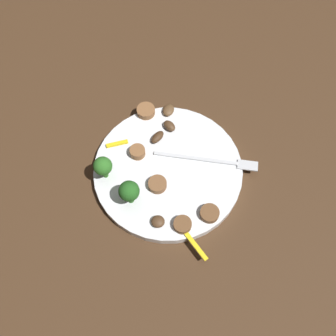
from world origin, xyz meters
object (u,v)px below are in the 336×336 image
at_px(mushroom_2, 157,137).
at_px(pepper_strip_0, 118,142).
at_px(pepper_strip_2, 195,245).
at_px(mushroom_1, 169,126).
at_px(mushroom_3, 158,221).
at_px(sausage_slice_1, 182,225).
at_px(sausage_slice_2, 138,151).
at_px(mushroom_0, 168,110).
at_px(fork, 214,161).
at_px(broccoli_floret_1, 103,166).
at_px(plate, 168,170).
at_px(sausage_slice_3, 160,186).
at_px(broccoli_floret_0, 129,192).
at_px(sausage_slice_4, 146,111).
at_px(sausage_slice_0, 210,213).

relative_size(mushroom_2, pepper_strip_0, 0.75).
bearing_deg(pepper_strip_0, pepper_strip_2, -27.24).
bearing_deg(mushroom_1, pepper_strip_2, -52.01).
bearing_deg(pepper_strip_0, mushroom_3, -36.38).
bearing_deg(mushroom_1, sausage_slice_1, -56.12).
bearing_deg(sausage_slice_2, mushroom_0, 86.79).
xyz_separation_m(fork, mushroom_1, (-0.10, 0.03, 0.00)).
bearing_deg(broccoli_floret_1, plate, 35.16).
xyz_separation_m(mushroom_0, mushroom_1, (0.02, -0.03, 0.00)).
bearing_deg(sausage_slice_3, broccoli_floret_1, -165.69).
relative_size(sausage_slice_2, sausage_slice_3, 0.86).
height_order(broccoli_floret_0, sausage_slice_4, broccoli_floret_0).
xyz_separation_m(sausage_slice_2, sausage_slice_3, (0.06, -0.04, -0.00)).
xyz_separation_m(sausage_slice_4, mushroom_1, (0.05, -0.01, 0.00)).
bearing_deg(mushroom_1, sausage_slice_0, -41.38).
relative_size(plate, mushroom_0, 9.59).
bearing_deg(pepper_strip_0, mushroom_1, 46.78).
bearing_deg(plate, sausage_slice_0, -24.18).
xyz_separation_m(sausage_slice_1, mushroom_0, (-0.12, 0.18, -0.00)).
bearing_deg(sausage_slice_0, pepper_strip_0, 166.55).
height_order(sausage_slice_0, mushroom_0, same).
height_order(mushroom_1, mushroom_3, mushroom_1).
bearing_deg(mushroom_3, pepper_strip_0, 143.62).
height_order(plate, sausage_slice_1, sausage_slice_1).
height_order(plate, mushroom_0, mushroom_0).
relative_size(fork, mushroom_2, 5.99).
height_order(sausage_slice_2, mushroom_3, sausage_slice_2).
xyz_separation_m(broccoli_floret_0, sausage_slice_1, (0.09, -0.00, -0.03)).
bearing_deg(mushroom_3, mushroom_0, 113.23).
distance_m(sausage_slice_2, sausage_slice_4, 0.09).
height_order(broccoli_floret_0, mushroom_2, broccoli_floret_0).
bearing_deg(fork, sausage_slice_1, -107.30).
distance_m(sausage_slice_2, mushroom_2, 0.04).
xyz_separation_m(sausage_slice_3, pepper_strip_0, (-0.11, 0.04, -0.00)).
height_order(sausage_slice_2, sausage_slice_4, sausage_slice_2).
bearing_deg(sausage_slice_0, sausage_slice_1, -129.25).
height_order(broccoli_floret_1, pepper_strip_2, broccoli_floret_1).
height_order(sausage_slice_4, pepper_strip_2, sausage_slice_4).
bearing_deg(mushroom_2, mushroom_1, 75.32).
xyz_separation_m(mushroom_0, mushroom_2, (0.01, -0.06, 0.00)).
bearing_deg(pepper_strip_0, sausage_slice_2, -2.86).
bearing_deg(pepper_strip_0, mushroom_2, 34.28).
relative_size(fork, sausage_slice_4, 5.17).
relative_size(broccoli_floret_1, sausage_slice_1, 1.71).
bearing_deg(broccoli_floret_1, pepper_strip_0, 102.59).
xyz_separation_m(fork, mushroom_2, (-0.11, -0.00, 0.00)).
relative_size(broccoli_floret_1, sausage_slice_0, 1.60).
height_order(sausage_slice_4, mushroom_1, mushroom_1).
bearing_deg(mushroom_1, mushroom_2, -104.68).
xyz_separation_m(sausage_slice_2, mushroom_1, (0.02, 0.07, -0.00)).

